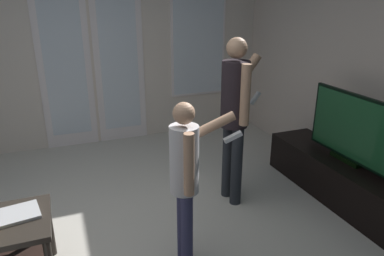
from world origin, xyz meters
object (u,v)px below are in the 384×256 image
object	(u,v)px
person_adult	(235,108)
laptop_closed	(11,215)
flat_screen_tv	(351,128)
person_child	(186,172)
tv_stand	(343,180)

from	to	relation	value
person_adult	laptop_closed	distance (m)	1.98
flat_screen_tv	laptop_closed	bearing A→B (deg)	-178.97
person_child	laptop_closed	size ratio (longest dim) A/B	3.62
tv_stand	person_child	world-z (taller)	person_child
tv_stand	person_adult	size ratio (longest dim) A/B	1.14
flat_screen_tv	person_adult	bearing A→B (deg)	159.60
person_child	person_adult	bearing A→B (deg)	43.80
flat_screen_tv	person_adult	xyz separation A→B (m)	(-1.02, 0.38, 0.20)
flat_screen_tv	person_child	world-z (taller)	person_child
person_adult	tv_stand	bearing A→B (deg)	-20.55
tv_stand	person_child	xyz separation A→B (m)	(-1.75, -0.32, 0.56)
flat_screen_tv	laptop_closed	distance (m)	2.91
laptop_closed	person_adult	bearing A→B (deg)	3.52
flat_screen_tv	person_child	bearing A→B (deg)	-169.39
tv_stand	laptop_closed	xyz separation A→B (m)	(-2.90, -0.05, 0.32)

